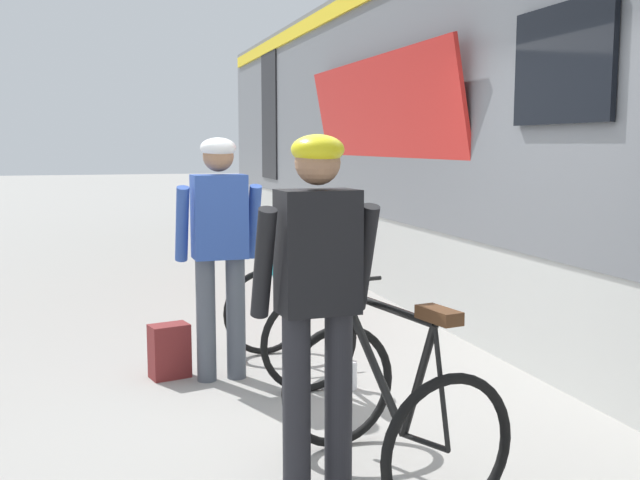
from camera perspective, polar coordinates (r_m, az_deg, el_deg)
name	(u,v)px	position (r m, az deg, el deg)	size (l,w,h in m)	color
ground_plane	(345,411)	(5.02, 1.92, -12.75)	(80.00, 80.00, 0.00)	gray
train_car	(584,118)	(7.80, 19.34, 8.69)	(3.19, 19.95, 3.88)	slate
cyclist_near_in_blue	(220,237)	(5.47, -7.60, 0.24)	(0.62, 0.32, 1.76)	#4C515B
cyclist_far_in_dark	(317,281)	(3.67, -0.20, -3.14)	(0.62, 0.33, 1.76)	#232328
bicycle_near_teal	(286,320)	(5.72, -2.58, -6.04)	(0.79, 1.12, 0.99)	black
bicycle_far_black	(388,406)	(3.92, 5.15, -12.37)	(0.89, 1.18, 0.99)	black
backpack_on_platform	(169,351)	(5.73, -11.30, -8.22)	(0.28, 0.18, 0.40)	maroon
water_bottle_near_the_bikes	(352,375)	(5.40, 2.44, -10.16)	(0.07, 0.07, 0.20)	silver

